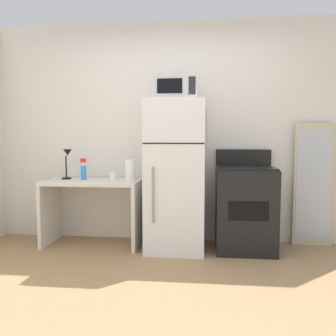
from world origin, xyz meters
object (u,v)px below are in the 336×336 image
object	(u,v)px
microwave	(176,88)
leaning_mirror	(313,185)
desk	(93,200)
coffee_mug	(113,177)
desk_lamp	(67,159)
oven_range	(245,208)
refrigerator	(176,176)
paper_towel_roll	(130,170)
spray_bottle	(84,171)

from	to	relation	value
microwave	leaning_mirror	world-z (taller)	microwave
desk	microwave	distance (m)	1.58
desk	coffee_mug	size ratio (longest dim) A/B	11.47
desk_lamp	microwave	bearing A→B (deg)	-5.44
desk_lamp	leaning_mirror	world-z (taller)	leaning_mirror
leaning_mirror	desk_lamp	bearing A→B (deg)	-176.21
oven_range	leaning_mirror	world-z (taller)	leaning_mirror
refrigerator	oven_range	size ratio (longest dim) A/B	1.49
desk	desk_lamp	size ratio (longest dim) A/B	3.09
desk_lamp	paper_towel_roll	distance (m)	0.78
desk	desk_lamp	bearing A→B (deg)	170.43
coffee_mug	microwave	world-z (taller)	microwave
refrigerator	paper_towel_roll	bearing A→B (deg)	177.44
desk_lamp	coffee_mug	xyz separation A→B (m)	(0.58, -0.11, -0.19)
desk_lamp	microwave	size ratio (longest dim) A/B	0.77
paper_towel_roll	refrigerator	distance (m)	0.52
desk_lamp	paper_towel_roll	size ratio (longest dim) A/B	1.47
desk_lamp	microwave	xyz separation A→B (m)	(1.28, -0.12, 0.78)
desk	oven_range	distance (m)	1.72
paper_towel_roll	leaning_mirror	xyz separation A→B (m)	(2.07, 0.27, -0.17)
spray_bottle	coffee_mug	xyz separation A→B (m)	(0.37, -0.08, -0.05)
microwave	oven_range	distance (m)	1.51
spray_bottle	microwave	xyz separation A→B (m)	(1.07, -0.09, 0.92)
spray_bottle	oven_range	distance (m)	1.87
microwave	desk	bearing A→B (deg)	175.94
desk_lamp	microwave	world-z (taller)	microwave
paper_towel_roll	spray_bottle	distance (m)	0.56
oven_range	desk_lamp	bearing A→B (deg)	178.10
coffee_mug	oven_range	xyz separation A→B (m)	(1.46, 0.05, -0.33)
spray_bottle	refrigerator	bearing A→B (deg)	-3.50
spray_bottle	oven_range	size ratio (longest dim) A/B	0.23
spray_bottle	refrigerator	distance (m)	1.08
desk_lamp	oven_range	distance (m)	2.11
coffee_mug	refrigerator	distance (m)	0.71
paper_towel_roll	refrigerator	world-z (taller)	refrigerator
desk	paper_towel_roll	bearing A→B (deg)	-3.08
microwave	refrigerator	bearing A→B (deg)	90.31
coffee_mug	refrigerator	world-z (taller)	refrigerator
refrigerator	desk_lamp	bearing A→B (deg)	175.50
coffee_mug	leaning_mirror	world-z (taller)	leaning_mirror
oven_range	spray_bottle	bearing A→B (deg)	178.99
desk	microwave	bearing A→B (deg)	-4.06
oven_range	leaning_mirror	bearing A→B (deg)	17.87
desk	microwave	world-z (taller)	microwave
spray_bottle	coffee_mug	bearing A→B (deg)	-11.88
desk_lamp	refrigerator	bearing A→B (deg)	-4.50
refrigerator	microwave	world-z (taller)	microwave
desk_lamp	refrigerator	world-z (taller)	refrigerator
paper_towel_roll	spray_bottle	world-z (taller)	spray_bottle
desk	refrigerator	xyz separation A→B (m)	(0.96, -0.05, 0.30)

